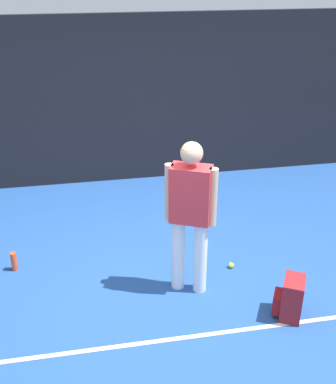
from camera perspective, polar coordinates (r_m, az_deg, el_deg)
name	(u,v)px	position (r m, az deg, el deg)	size (l,w,h in m)	color
ground_plane	(175,290)	(5.26, 0.81, -11.73)	(12.00, 12.00, 0.00)	#234C93
back_fence	(137,101)	(7.37, -3.73, 10.90)	(10.00, 0.10, 2.55)	black
court_line	(189,337)	(4.73, 2.57, -17.03)	(9.00, 0.05, 0.00)	white
tennis_player	(190,211)	(4.77, 2.70, -2.24)	(0.49, 0.36, 1.70)	white
backpack	(291,298)	(4.98, 14.55, -12.30)	(0.37, 0.36, 0.44)	maroon
tennis_ball_near_player	(231,265)	(5.62, 7.60, -8.74)	(0.07, 0.07, 0.07)	#CCE033
water_bottle	(14,261)	(5.77, -18.05, -7.95)	(0.07, 0.07, 0.23)	#D84C26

